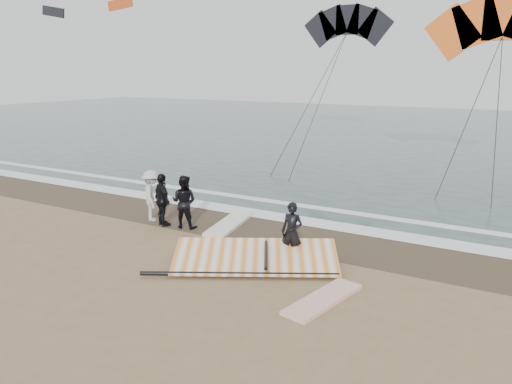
{
  "coord_description": "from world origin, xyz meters",
  "views": [
    {
      "loc": [
        6.46,
        -8.43,
        4.84
      ],
      "look_at": [
        -0.08,
        3.0,
        1.6
      ],
      "focal_mm": 35.0,
      "sensor_mm": 36.0,
      "label": 1
    }
  ],
  "objects_px": {
    "man_main": "(292,232)",
    "board_cream": "(230,224)",
    "board_white": "(323,299)",
    "sail_rig": "(256,258)"
  },
  "relations": [
    {
      "from": "sail_rig",
      "to": "board_cream",
      "type": "bearing_deg",
      "value": 133.85
    },
    {
      "from": "board_white",
      "to": "sail_rig",
      "type": "relative_size",
      "value": 0.51
    },
    {
      "from": "board_white",
      "to": "board_cream",
      "type": "height_order",
      "value": "board_cream"
    },
    {
      "from": "man_main",
      "to": "board_white",
      "type": "distance_m",
      "value": 2.52
    },
    {
      "from": "board_white",
      "to": "man_main",
      "type": "bearing_deg",
      "value": 143.78
    },
    {
      "from": "man_main",
      "to": "board_white",
      "type": "xyz_separation_m",
      "value": [
        1.63,
        -1.79,
        -0.74
      ]
    },
    {
      "from": "man_main",
      "to": "board_cream",
      "type": "distance_m",
      "value": 3.57
    },
    {
      "from": "man_main",
      "to": "sail_rig",
      "type": "height_order",
      "value": "man_main"
    },
    {
      "from": "board_white",
      "to": "board_cream",
      "type": "bearing_deg",
      "value": 154.29
    },
    {
      "from": "man_main",
      "to": "board_cream",
      "type": "relative_size",
      "value": 0.6
    }
  ]
}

